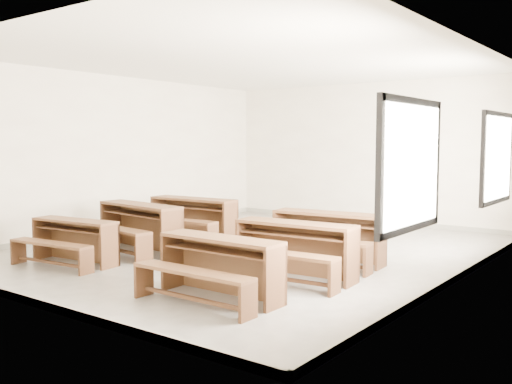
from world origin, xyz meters
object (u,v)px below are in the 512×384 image
Objects in this scene: desk_set_0 at (72,238)px; desk_set_2 at (191,216)px; desk_set_4 at (293,246)px; desk_set_1 at (137,224)px; desk_set_3 at (218,263)px; desk_set_5 at (327,234)px.

desk_set_2 is (0.02, 2.61, 0.07)m from desk_set_0.
desk_set_2 is 3.49m from desk_set_4.
desk_set_3 is (3.01, -1.42, -0.04)m from desk_set_1.
desk_set_5 is at bearing -8.27° from desk_set_2.
desk_set_4 is at bearing 5.97° from desk_set_1.
desk_set_4 is (3.22, 1.21, 0.05)m from desk_set_0.
desk_set_2 is at bearing 83.30° from desk_set_0.
desk_set_3 is at bearing -100.97° from desk_set_4.
desk_set_4 is at bearing -88.44° from desk_set_5.
desk_set_3 is at bearing -46.08° from desk_set_2.
desk_set_4 is (3.18, -0.05, -0.02)m from desk_set_1.
desk_set_1 is (0.04, 1.26, 0.08)m from desk_set_0.
desk_set_1 reaches higher than desk_set_4.
desk_set_1 is 1.03× the size of desk_set_2.
desk_set_5 is at bearing 89.47° from desk_set_3.
desk_set_2 is 4.11m from desk_set_3.
desk_set_2 is at bearing 97.61° from desk_set_1.
desk_set_5 is (-0.14, 1.15, 0.01)m from desk_set_4.
desk_set_5 is at bearing 26.79° from desk_set_1.
desk_set_1 is 1.05× the size of desk_set_5.
desk_set_1 reaches higher than desk_set_5.
desk_set_2 reaches higher than desk_set_0.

